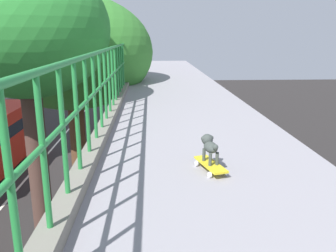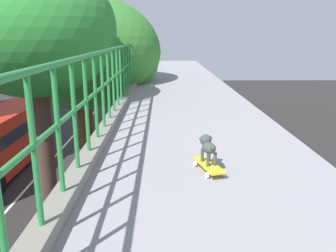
# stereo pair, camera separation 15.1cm
# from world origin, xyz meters

# --- Properties ---
(green_railing) EXTENTS (0.20, 35.78, 1.26)m
(green_railing) POSITION_xyz_m (-0.25, 0.00, 6.64)
(green_railing) COLOR slate
(green_railing) RESTS_ON overpass_deck
(roadside_tree_mid) EXTENTS (3.64, 3.64, 9.45)m
(roadside_tree_mid) POSITION_xyz_m (-2.19, 5.85, 7.79)
(roadside_tree_mid) COLOR #483028
(roadside_tree_mid) RESTS_ON ground
(roadside_tree_far) EXTENTS (5.21, 5.21, 9.14)m
(roadside_tree_far) POSITION_xyz_m (-2.04, 9.57, 7.23)
(roadside_tree_far) COLOR brown
(roadside_tree_far) RESTS_ON ground
(toy_skateboard) EXTENTS (0.31, 0.57, 0.09)m
(toy_skateboard) POSITION_xyz_m (1.13, 1.61, 6.44)
(toy_skateboard) COLOR gold
(toy_skateboard) RESTS_ON overpass_deck
(small_dog) EXTENTS (0.19, 0.32, 0.31)m
(small_dog) POSITION_xyz_m (1.12, 1.66, 6.65)
(small_dog) COLOR #3D4440
(small_dog) RESTS_ON toy_skateboard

